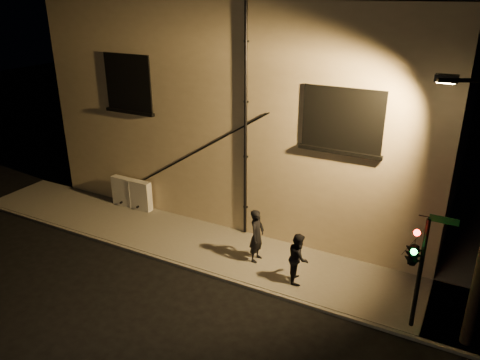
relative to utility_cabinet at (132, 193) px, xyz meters
The scene contains 7 objects.
ground 7.65m from the utility_cabinet, 20.78° to the right, with size 90.00×90.00×0.00m, color black.
sidewalk 8.54m from the utility_cabinet, 11.45° to the left, with size 21.00×16.00×0.12m.
building 8.36m from the utility_cabinet, 56.81° to the left, with size 16.20×12.23×8.80m.
utility_cabinet is the anchor object (origin of this frame).
pedestrian_a 6.70m from the utility_cabinet, 11.28° to the right, with size 0.69×0.45×1.89m, color black.
pedestrian_b 8.45m from the utility_cabinet, 12.22° to the right, with size 0.81×0.63×1.66m, color black.
traffic_signal 12.02m from the utility_cabinet, 11.83° to the right, with size 1.31×2.03×3.44m.
Camera 1 is at (5.49, -11.14, 8.77)m, focal length 35.00 mm.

